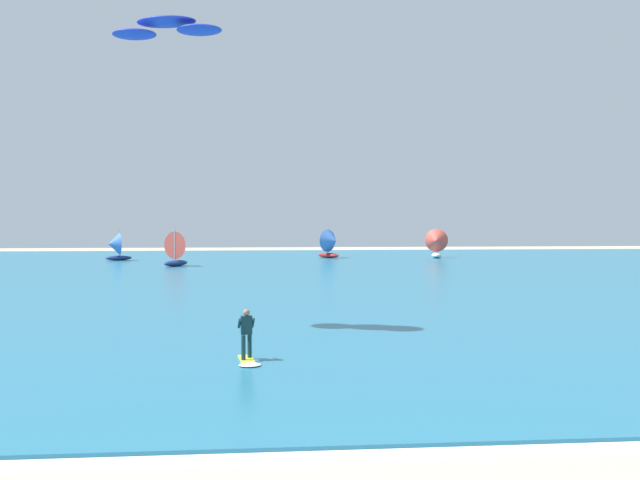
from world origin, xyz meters
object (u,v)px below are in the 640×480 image
kite (166,28)px  sailboat_center_horizon (436,243)px  sailboat_leading (179,248)px  sailboat_heeled_over (115,246)px  sailboat_outermost (331,243)px  kitesurfer (247,343)px

kite → sailboat_center_horizon: size_ratio=1.31×
kite → sailboat_center_horizon: 58.34m
kite → sailboat_leading: kite is taller
kite → sailboat_heeled_over: (-12.12, 49.68, -11.01)m
sailboat_outermost → sailboat_center_horizon: 12.53m
sailboat_outermost → sailboat_leading: size_ratio=1.00×
sailboat_outermost → sailboat_center_horizon: (12.50, -0.91, 0.03)m
sailboat_center_horizon → kitesurfer: bearing=-110.1°
sailboat_leading → sailboat_heeled_over: 12.82m
kitesurfer → sailboat_outermost: size_ratio=0.53×
sailboat_center_horizon → sailboat_leading: bearing=-157.9°
kitesurfer → sailboat_outermost: sailboat_outermost is taller
kitesurfer → sailboat_center_horizon: bearing=69.9°
sailboat_outermost → sailboat_heeled_over: bearing=-173.5°
kitesurfer → sailboat_leading: 47.66m
kite → sailboat_leading: 41.44m
kitesurfer → sailboat_center_horizon: size_ratio=0.52×
sailboat_leading → sailboat_center_horizon: (28.96, 11.78, 0.02)m
sailboat_heeled_over → sailboat_center_horizon: 37.18m
sailboat_leading → sailboat_heeled_over: (-8.17, 9.88, -0.17)m
sailboat_leading → sailboat_outermost: bearing=37.6°
kitesurfer → sailboat_center_horizon: sailboat_center_horizon is taller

